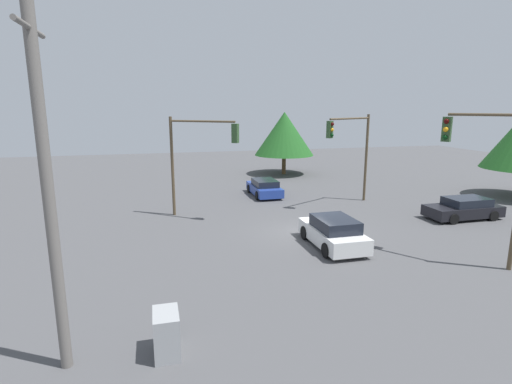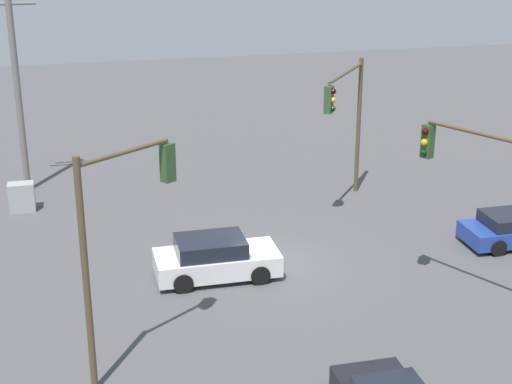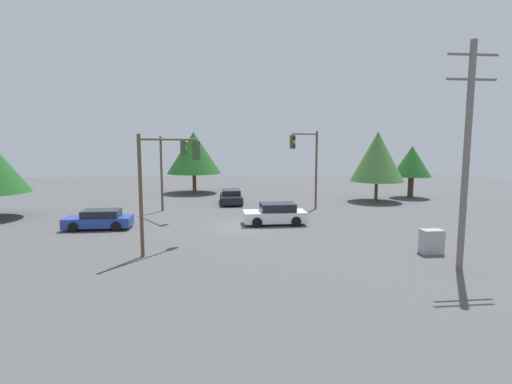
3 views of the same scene
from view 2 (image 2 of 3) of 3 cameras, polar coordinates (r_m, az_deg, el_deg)
The scene contains 7 objects.
ground_plane at distance 27.89m, azimuth 1.29°, elevation -5.34°, with size 80.00×80.00×0.00m, color #4C4C4F.
sedan_white at distance 26.80m, azimuth -2.98°, elevation -4.84°, with size 4.20×2.01×1.44m.
traffic_signal_main at distance 32.40m, azimuth 6.67°, elevation 5.97°, with size 2.86×3.66×5.96m.
traffic_signal_cross at distance 20.31m, azimuth -9.94°, elevation -2.28°, with size 2.67×2.02×6.45m.
traffic_signal_aux at distance 23.82m, azimuth 16.97°, elevation 0.04°, with size 2.36×4.07×6.02m.
utility_pole_tall at distance 35.11m, azimuth -17.05°, elevation 8.08°, with size 2.20×0.28×9.77m.
electrical_cabinet at distance 33.92m, azimuth -16.67°, elevation -0.35°, with size 1.05×0.67×1.21m, color #9EA0A3.
Camera 2 is at (6.52, 24.30, 12.03)m, focal length 55.00 mm.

